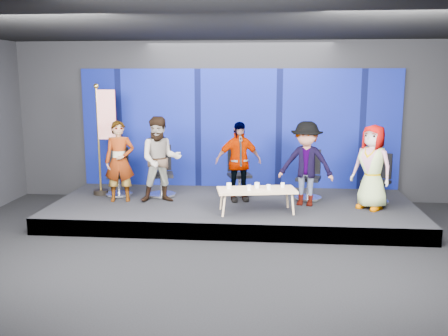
{
  "coord_description": "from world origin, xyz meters",
  "views": [
    {
      "loc": [
        0.68,
        -7.0,
        2.74
      ],
      "look_at": [
        -0.18,
        2.4,
        1.0
      ],
      "focal_mm": 40.0,
      "sensor_mm": 36.0,
      "label": 1
    }
  ],
  "objects": [
    {
      "name": "mug_a",
      "position": [
        -0.03,
        1.78,
        0.79
      ],
      "size": [
        0.09,
        0.09,
        0.11
      ],
      "primitive_type": "cylinder",
      "color": "white",
      "rests_on": "coffee_table"
    },
    {
      "name": "chair_e",
      "position": [
        2.79,
        2.71,
        0.62
      ],
      "size": [
        0.77,
        0.77,
        0.97
      ],
      "rotation": [
        0.0,
        0.0,
        -0.69
      ],
      "color": "silver",
      "rests_on": "riser"
    },
    {
      "name": "panelist_c",
      "position": [
        0.09,
        2.63,
        1.09
      ],
      "size": [
        1.0,
        0.65,
        1.57
      ],
      "primitive_type": "imported",
      "rotation": [
        0.0,
        0.0,
        0.31
      ],
      "color": "black",
      "rests_on": "riser"
    },
    {
      "name": "ground",
      "position": [
        0.0,
        0.0,
        0.0
      ],
      "size": [
        10.0,
        10.0,
        0.0
      ],
      "primitive_type": "plane",
      "color": "black",
      "rests_on": "ground"
    },
    {
      "name": "mug_b",
      "position": [
        0.34,
        1.69,
        0.78
      ],
      "size": [
        0.08,
        0.08,
        0.09
      ],
      "primitive_type": "cylinder",
      "color": "white",
      "rests_on": "coffee_table"
    },
    {
      "name": "flag_stand",
      "position": [
        -2.7,
        2.9,
        1.52
      ],
      "size": [
        0.53,
        0.31,
        2.3
      ],
      "rotation": [
        0.0,
        0.0,
        0.14
      ],
      "color": "black",
      "rests_on": "riser"
    },
    {
      "name": "mug_e",
      "position": [
        0.94,
        1.99,
        0.78
      ],
      "size": [
        0.07,
        0.07,
        0.08
      ],
      "primitive_type": "cylinder",
      "color": "white",
      "rests_on": "coffee_table"
    },
    {
      "name": "panelist_a",
      "position": [
        -2.23,
        2.4,
        1.1
      ],
      "size": [
        0.65,
        0.49,
        1.59
      ],
      "primitive_type": "imported",
      "rotation": [
        0.0,
        0.0,
        0.2
      ],
      "color": "black",
      "rests_on": "riser"
    },
    {
      "name": "backdrop",
      "position": [
        0.0,
        3.95,
        1.6
      ],
      "size": [
        7.0,
        0.08,
        2.6
      ],
      "primitive_type": "cube",
      "color": "#060D50",
      "rests_on": "riser"
    },
    {
      "name": "chair_d",
      "position": [
        1.49,
        2.9,
        0.63
      ],
      "size": [
        0.67,
        0.67,
        0.99
      ],
      "rotation": [
        0.0,
        0.0,
        -0.23
      ],
      "color": "silver",
      "rests_on": "riser"
    },
    {
      "name": "panelist_d",
      "position": [
        1.39,
        2.41,
        1.1
      ],
      "size": [
        1.15,
        0.82,
        1.61
      ],
      "primitive_type": "imported",
      "rotation": [
        0.0,
        0.0,
        -0.23
      ],
      "color": "black",
      "rests_on": "riser"
    },
    {
      "name": "chair_b",
      "position": [
        -1.52,
        2.9,
        0.64
      ],
      "size": [
        0.71,
        0.71,
        1.04
      ],
      "rotation": [
        0.0,
        0.0,
        0.24
      ],
      "color": "silver",
      "rests_on": "riser"
    },
    {
      "name": "chair_a",
      "position": [
        -2.41,
        2.86,
        0.62
      ],
      "size": [
        0.65,
        0.65,
        0.98
      ],
      "rotation": [
        0.0,
        0.0,
        0.2
      ],
      "color": "silver",
      "rests_on": "riser"
    },
    {
      "name": "chair_c",
      "position": [
        0.07,
        3.13,
        0.62
      ],
      "size": [
        0.69,
        0.69,
        0.97
      ],
      "rotation": [
        0.0,
        0.0,
        0.31
      ],
      "color": "silver",
      "rests_on": "riser"
    },
    {
      "name": "mug_c",
      "position": [
        0.48,
        1.86,
        0.79
      ],
      "size": [
        0.09,
        0.09,
        0.11
      ],
      "primitive_type": "cylinder",
      "color": "white",
      "rests_on": "coffee_table"
    },
    {
      "name": "panelist_e",
      "position": [
        2.59,
        2.26,
        1.09
      ],
      "size": [
        0.91,
        0.87,
        1.57
      ],
      "primitive_type": "imported",
      "rotation": [
        0.0,
        0.0,
        -0.69
      ],
      "color": "black",
      "rests_on": "riser"
    },
    {
      "name": "mug_d",
      "position": [
        0.69,
        1.78,
        0.78
      ],
      "size": [
        0.08,
        0.08,
        0.09
      ],
      "primitive_type": "cylinder",
      "color": "white",
      "rests_on": "coffee_table"
    },
    {
      "name": "coffee_table",
      "position": [
        0.47,
        1.79,
        0.7
      ],
      "size": [
        1.49,
        0.84,
        0.43
      ],
      "rotation": [
        0.0,
        0.0,
        0.19
      ],
      "color": "tan",
      "rests_on": "riser"
    },
    {
      "name": "panelist_b",
      "position": [
        -1.42,
        2.41,
        1.14
      ],
      "size": [
        0.95,
        0.81,
        1.68
      ],
      "primitive_type": "imported",
      "rotation": [
        0.0,
        0.0,
        0.24
      ],
      "color": "black",
      "rests_on": "riser"
    },
    {
      "name": "riser",
      "position": [
        0.0,
        2.5,
        0.15
      ],
      "size": [
        7.0,
        3.0,
        0.3
      ],
      "primitive_type": "cube",
      "color": "black",
      "rests_on": "ground"
    },
    {
      "name": "room_walls",
      "position": [
        0.0,
        0.0,
        2.43
      ],
      "size": [
        10.02,
        8.02,
        3.51
      ],
      "color": "black",
      "rests_on": "ground"
    }
  ]
}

